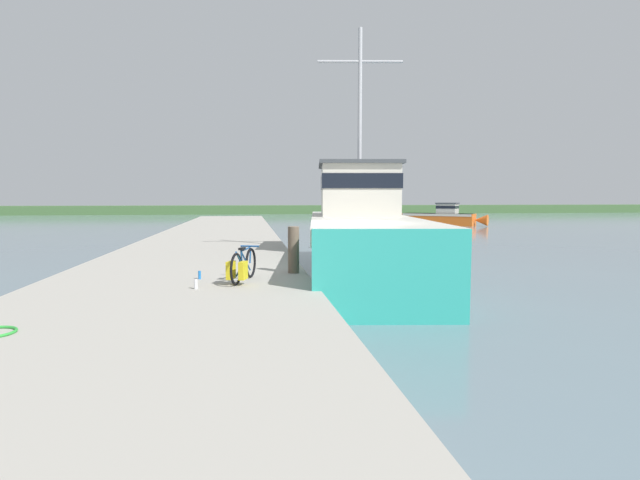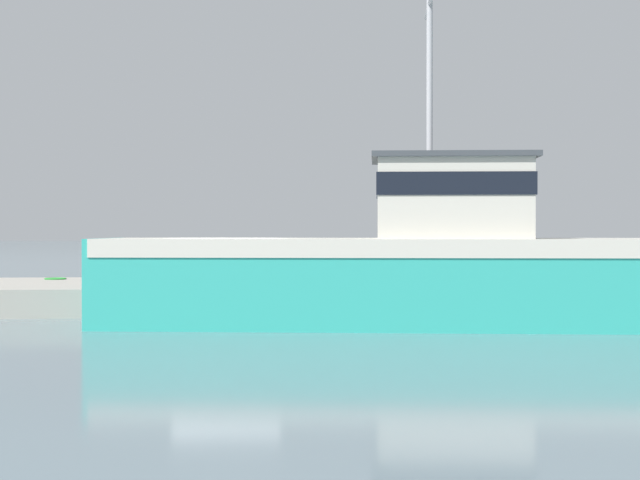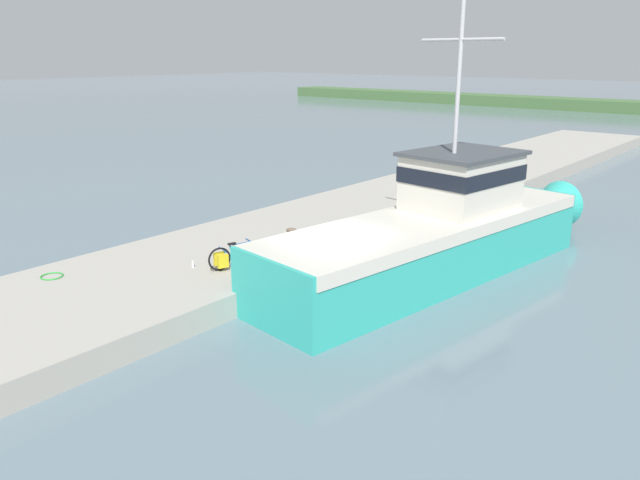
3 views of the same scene
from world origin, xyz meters
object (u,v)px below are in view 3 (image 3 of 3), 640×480
(fishing_boat_main, at_px, (443,229))
(mooring_post, at_px, (292,248))
(bicycle_touring, at_px, (231,257))
(water_bottle_on_curb, at_px, (193,264))
(water_bottle_by_bike, at_px, (224,254))

(fishing_boat_main, relative_size, mooring_post, 12.98)
(bicycle_touring, bearing_deg, fishing_boat_main, 72.09)
(fishing_boat_main, bearing_deg, water_bottle_on_curb, -120.60)
(mooring_post, distance_m, water_bottle_on_curb, 2.99)
(mooring_post, bearing_deg, bicycle_touring, -135.55)
(water_bottle_by_bike, bearing_deg, fishing_boat_main, 44.93)
(fishing_boat_main, distance_m, water_bottle_on_curb, 7.95)
(fishing_boat_main, bearing_deg, water_bottle_by_bike, -127.39)
(mooring_post, xyz_separation_m, water_bottle_by_bike, (-2.27, -0.66, -0.49))
(bicycle_touring, height_order, mooring_post, mooring_post)
(bicycle_touring, bearing_deg, water_bottle_on_curb, -126.08)
(fishing_boat_main, distance_m, mooring_post, 5.06)
(fishing_boat_main, height_order, bicycle_touring, fishing_boat_main)
(fishing_boat_main, relative_size, bicycle_touring, 9.01)
(bicycle_touring, xyz_separation_m, water_bottle_by_bike, (-0.98, 0.59, -0.26))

